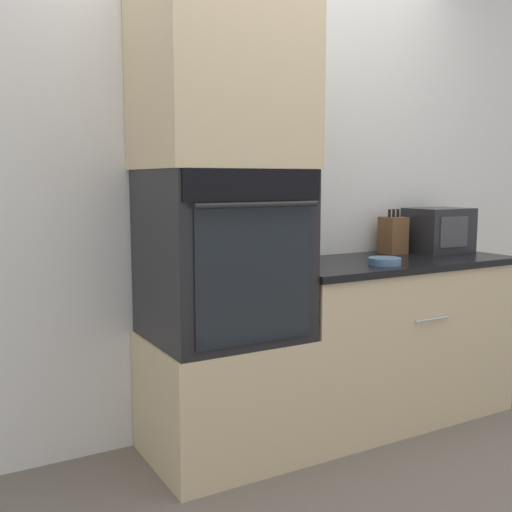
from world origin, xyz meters
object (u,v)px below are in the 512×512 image
knife_block (393,235)px  bowl (385,261)px  microwave (438,230)px  condiment_jar_near (294,256)px  condiment_jar_mid (274,253)px  wall_oven (223,254)px

knife_block → bowl: knife_block is taller
bowl → microwave: bearing=22.3°
microwave → condiment_jar_near: bearing=-179.7°
knife_block → bowl: bearing=-137.0°
knife_block → microwave: bearing=-12.0°
microwave → condiment_jar_mid: bearing=174.4°
knife_block → condiment_jar_near: knife_block is taller
knife_block → condiment_jar_near: (-0.72, -0.07, -0.07)m
bowl → condiment_jar_mid: condiment_jar_mid is taller
microwave → condiment_jar_near: (-1.02, -0.01, -0.09)m
bowl → condiment_jar_near: (-0.37, 0.26, 0.02)m
wall_oven → bowl: wall_oven is taller
knife_block → condiment_jar_mid: (-0.77, 0.04, -0.06)m
condiment_jar_near → condiment_jar_mid: (-0.05, 0.11, 0.01)m
condiment_jar_mid → condiment_jar_near: bearing=-65.0°
condiment_jar_near → knife_block: bearing=5.4°
wall_oven → knife_block: size_ratio=2.99×
wall_oven → condiment_jar_mid: bearing=28.1°
wall_oven → microwave: 1.47m
microwave → condiment_jar_mid: (-1.07, 0.10, -0.08)m
microwave → condiment_jar_near: microwave is taller
condiment_jar_mid → knife_block: bearing=-3.1°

